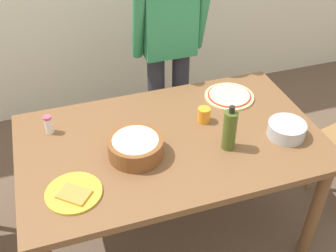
{
  "coord_description": "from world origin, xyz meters",
  "views": [
    {
      "loc": [
        -0.54,
        -1.6,
        2.16
      ],
      "look_at": [
        0.0,
        0.05,
        0.81
      ],
      "focal_mm": 44.25,
      "sensor_mm": 36.0,
      "label": 1
    }
  ],
  "objects": [
    {
      "name": "dining_table",
      "position": [
        0.0,
        0.0,
        0.67
      ],
      "size": [
        1.6,
        0.96,
        0.76
      ],
      "color": "brown",
      "rests_on": "ground"
    },
    {
      "name": "olive_oil_bottle",
      "position": [
        0.26,
        -0.15,
        0.87
      ],
      "size": [
        0.07,
        0.07,
        0.26
      ],
      "color": "#47561E",
      "rests_on": "dining_table"
    },
    {
      "name": "ground",
      "position": [
        0.0,
        0.0,
        0.0
      ],
      "size": [
        8.0,
        8.0,
        0.0
      ],
      "primitive_type": "plane",
      "color": "brown"
    },
    {
      "name": "plate_with_slice",
      "position": [
        -0.54,
        -0.24,
        0.77
      ],
      "size": [
        0.26,
        0.26,
        0.02
      ],
      "color": "gold",
      "rests_on": "dining_table"
    },
    {
      "name": "pizza_raw_on_board",
      "position": [
        0.46,
        0.27,
        0.77
      ],
      "size": [
        0.3,
        0.3,
        0.02
      ],
      "color": "beige",
      "rests_on": "dining_table"
    },
    {
      "name": "mixing_bowl_steel",
      "position": [
        0.59,
        -0.16,
        0.8
      ],
      "size": [
        0.2,
        0.2,
        0.08
      ],
      "color": "#B7B7BC",
      "rests_on": "dining_table"
    },
    {
      "name": "cup_orange",
      "position": [
        0.22,
        0.09,
        0.8
      ],
      "size": [
        0.07,
        0.07,
        0.08
      ],
      "primitive_type": "cylinder",
      "color": "orange",
      "rests_on": "dining_table"
    },
    {
      "name": "person_cook",
      "position": [
        0.23,
        0.76,
        0.94
      ],
      "size": [
        0.49,
        0.25,
        1.62
      ],
      "color": "#2D2D38",
      "rests_on": "ground"
    },
    {
      "name": "popcorn_bowl",
      "position": [
        -0.21,
        -0.06,
        0.82
      ],
      "size": [
        0.28,
        0.28,
        0.11
      ],
      "color": "brown",
      "rests_on": "dining_table"
    },
    {
      "name": "salt_shaker",
      "position": [
        -0.6,
        0.26,
        0.81
      ],
      "size": [
        0.04,
        0.04,
        0.11
      ],
      "color": "white",
      "rests_on": "dining_table"
    }
  ]
}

